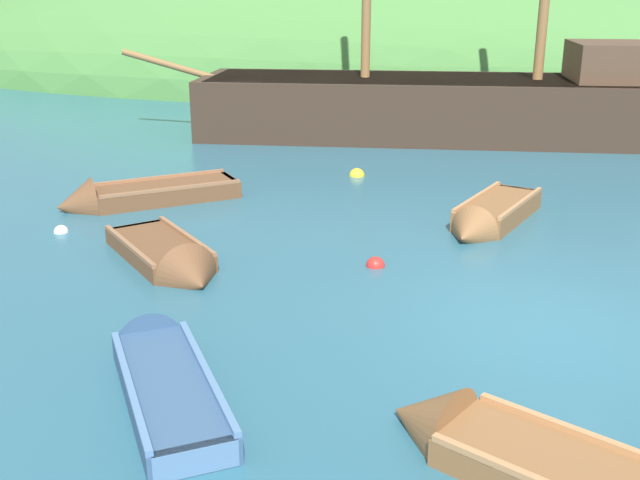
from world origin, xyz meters
name	(u,v)px	position (x,y,z in m)	size (l,w,h in m)	color
ground_plane	(544,327)	(0.00, 0.00, 0.00)	(120.00, 120.00, 0.00)	#285B70
shore_hill	(351,73)	(-8.22, 30.34, 0.00)	(49.59, 24.07, 12.49)	#477F3D
sailing_ship	(461,116)	(-1.75, 13.57, 0.65)	(18.50, 5.51, 10.80)	#38281E
rowboat_far	(537,468)	(-0.27, -3.48, 0.09)	(3.92, 2.69, 1.01)	brown
rowboat_near_dock	(171,262)	(-6.03, 1.09, 0.09)	(2.96, 2.97, 1.06)	brown
rowboat_center	(490,218)	(-0.78, 4.61, 0.14)	(2.00, 3.38, 0.94)	brown
rowboat_outer_right	(162,375)	(-4.57, -2.58, 0.10)	(2.70, 3.41, 0.90)	#335175
rowboat_outer_left	(137,198)	(-8.28, 4.52, 0.12)	(3.75, 3.32, 1.12)	brown
buoy_white	(61,232)	(-8.84, 2.36, 0.00)	(0.28, 0.28, 0.28)	white
buoy_yellow	(357,176)	(-4.04, 8.00, 0.00)	(0.38, 0.38, 0.38)	yellow
buoy_red	(375,266)	(-2.65, 1.87, 0.00)	(0.32, 0.32, 0.32)	red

